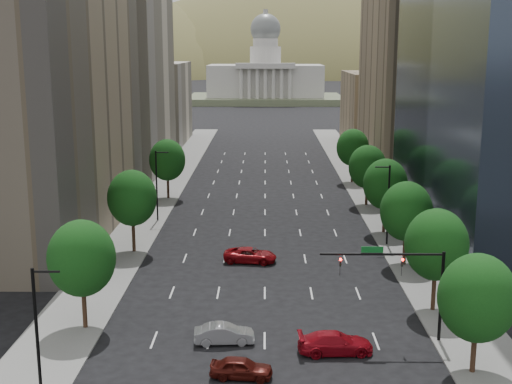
{
  "coord_description": "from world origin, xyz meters",
  "views": [
    {
      "loc": [
        -0.0,
        -17.13,
        21.59
      ],
      "look_at": [
        -0.86,
        45.75,
        8.0
      ],
      "focal_mm": 47.44,
      "sensor_mm": 36.0,
      "label": 1
    }
  ],
  "objects_px": {
    "car_maroon": "(241,368)",
    "car_red_far": "(250,255)",
    "car_red_near": "(335,343)",
    "capitol": "(265,80)",
    "car_silver": "(224,334)",
    "traffic_signal": "(409,276)"
  },
  "relations": [
    {
      "from": "capitol",
      "to": "car_red_far",
      "type": "bearing_deg",
      "value": -90.43
    },
    {
      "from": "car_red_near",
      "to": "car_red_far",
      "type": "distance_m",
      "value": 21.86
    },
    {
      "from": "capitol",
      "to": "car_maroon",
      "type": "distance_m",
      "value": 225.66
    },
    {
      "from": "traffic_signal",
      "to": "car_red_far",
      "type": "bearing_deg",
      "value": 122.56
    },
    {
      "from": "car_silver",
      "to": "car_red_far",
      "type": "xyz_separation_m",
      "value": [
        1.5,
        19.31,
        0.01
      ]
    },
    {
      "from": "car_maroon",
      "to": "car_red_far",
      "type": "height_order",
      "value": "car_red_far"
    },
    {
      "from": "traffic_signal",
      "to": "car_silver",
      "type": "distance_m",
      "value": 14.25
    },
    {
      "from": "traffic_signal",
      "to": "capitol",
      "type": "distance_m",
      "value": 219.99
    },
    {
      "from": "car_maroon",
      "to": "car_red_far",
      "type": "bearing_deg",
      "value": 5.12
    },
    {
      "from": "traffic_signal",
      "to": "capitol",
      "type": "xyz_separation_m",
      "value": [
        -10.53,
        219.71,
        3.4
      ]
    },
    {
      "from": "car_red_near",
      "to": "car_maroon",
      "type": "relative_size",
      "value": 1.29
    },
    {
      "from": "car_red_far",
      "to": "car_maroon",
      "type": "bearing_deg",
      "value": -173.43
    },
    {
      "from": "capitol",
      "to": "car_maroon",
      "type": "height_order",
      "value": "capitol"
    },
    {
      "from": "traffic_signal",
      "to": "car_maroon",
      "type": "relative_size",
      "value": 2.19
    },
    {
      "from": "car_red_near",
      "to": "car_red_far",
      "type": "relative_size",
      "value": 1.0
    },
    {
      "from": "capitol",
      "to": "car_red_far",
      "type": "distance_m",
      "value": 201.03
    },
    {
      "from": "traffic_signal",
      "to": "car_red_far",
      "type": "relative_size",
      "value": 1.7
    },
    {
      "from": "car_red_near",
      "to": "car_silver",
      "type": "xyz_separation_m",
      "value": [
        -8.08,
        1.54,
        -0.05
      ]
    },
    {
      "from": "car_silver",
      "to": "car_maroon",
      "type": "bearing_deg",
      "value": -169.16
    },
    {
      "from": "car_maroon",
      "to": "car_red_far",
      "type": "relative_size",
      "value": 0.78
    },
    {
      "from": "traffic_signal",
      "to": "car_maroon",
      "type": "height_order",
      "value": "traffic_signal"
    },
    {
      "from": "traffic_signal",
      "to": "car_red_near",
      "type": "distance_m",
      "value": 7.28
    }
  ]
}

